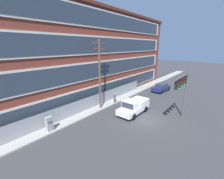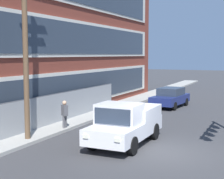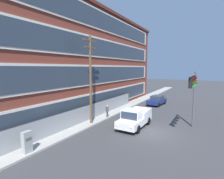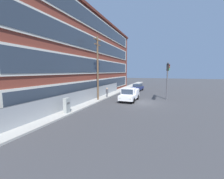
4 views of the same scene
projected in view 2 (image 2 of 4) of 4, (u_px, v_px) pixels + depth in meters
The scene contains 6 objects.
ground_plane at pixel (164, 154), 14.69m from camera, with size 160.00×160.00×0.00m, color #38383A.
sidewalk_building_side at pixel (31, 136), 17.61m from camera, with size 80.00×2.05×0.16m, color #9E9B93.
pickup_truck_white at pixel (124, 125), 16.03m from camera, with size 5.10×2.19×2.04m.
sedan_navy at pixel (170, 97), 27.58m from camera, with size 4.54×2.32×1.56m.
utility_pole_near_corner at pixel (25, 34), 16.16m from camera, with size 2.19×0.26×9.49m.
pedestrian_near_cabinet at pixel (65, 113), 19.01m from camera, with size 0.42×0.47×1.69m.
Camera 2 is at (-13.97, -3.92, 4.24)m, focal length 55.00 mm.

